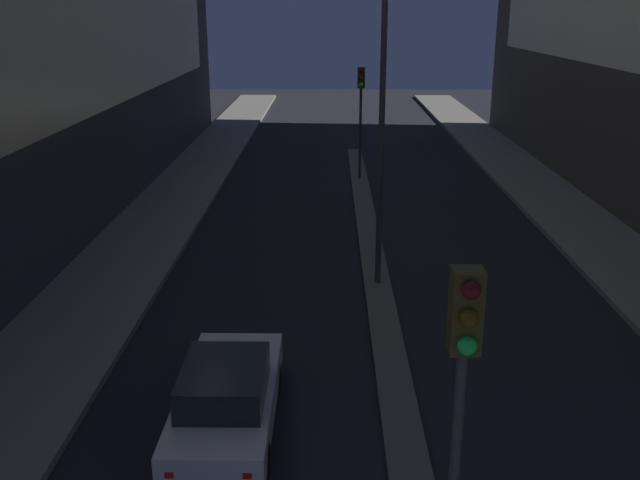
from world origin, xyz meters
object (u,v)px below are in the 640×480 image
object	(u,v)px
traffic_light_near	(461,390)
car_left_lane	(227,397)
traffic_light_mid	(361,98)
street_lamp	(384,47)

from	to	relation	value
traffic_light_near	car_left_lane	size ratio (longest dim) A/B	1.10
traffic_light_mid	car_left_lane	xyz separation A→B (m)	(-3.23, -20.16, -2.97)
traffic_light_near	traffic_light_mid	distance (m)	25.01
street_lamp	car_left_lane	bearing A→B (deg)	-113.68
traffic_light_near	traffic_light_mid	world-z (taller)	same
street_lamp	car_left_lane	world-z (taller)	street_lamp
traffic_light_mid	street_lamp	distance (m)	13.10
traffic_light_mid	street_lamp	xyz separation A→B (m)	(0.00, -12.79, 2.82)
traffic_light_near	traffic_light_mid	size ratio (longest dim) A/B	1.00
traffic_light_mid	car_left_lane	size ratio (longest dim) A/B	1.10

